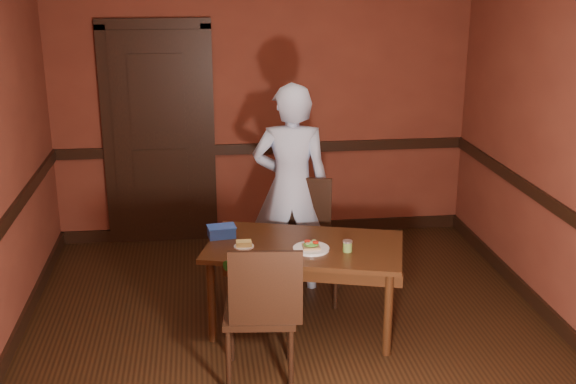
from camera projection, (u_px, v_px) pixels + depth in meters
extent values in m
cube|color=black|center=(294.00, 345.00, 5.19)|extent=(4.00, 4.50, 0.01)
cube|color=maroon|center=(263.00, 102.00, 6.91)|extent=(4.00, 0.02, 2.70)
cube|color=maroon|center=(376.00, 327.00, 2.65)|extent=(4.00, 0.02, 2.70)
cube|color=black|center=(264.00, 148.00, 7.03)|extent=(4.00, 0.03, 0.10)
cube|color=black|center=(569.00, 216.00, 5.15)|extent=(0.03, 4.50, 0.10)
cube|color=black|center=(265.00, 229.00, 7.29)|extent=(4.00, 0.03, 0.12)
cube|color=black|center=(7.00, 356.00, 4.94)|extent=(0.03, 4.50, 0.12)
cube|color=black|center=(556.00, 322.00, 5.41)|extent=(0.03, 4.50, 0.12)
cube|color=black|center=(159.00, 139.00, 6.85)|extent=(0.85, 0.04, 2.05)
cube|color=black|center=(108.00, 140.00, 6.81)|extent=(0.10, 0.06, 2.15)
cube|color=black|center=(209.00, 138.00, 6.92)|extent=(0.10, 0.06, 2.15)
cube|color=black|center=(153.00, 24.00, 6.54)|extent=(1.05, 0.06, 0.10)
cube|color=#331B0C|center=(304.00, 286.00, 5.37)|extent=(1.58, 1.16, 0.66)
imported|color=#A4B7D9|center=(291.00, 188.00, 5.91)|extent=(0.68, 0.50, 1.73)
cylinder|color=silver|center=(311.00, 249.00, 5.17)|extent=(0.26, 0.26, 0.01)
cube|color=#9D7A4C|center=(311.00, 247.00, 5.16)|extent=(0.12, 0.11, 0.02)
ellipsoid|color=#3F812B|center=(311.00, 244.00, 5.16)|extent=(0.11, 0.10, 0.03)
cylinder|color=red|center=(307.00, 241.00, 5.16)|extent=(0.04, 0.04, 0.01)
cylinder|color=red|center=(316.00, 242.00, 5.15)|extent=(0.04, 0.04, 0.01)
cylinder|color=#8BA965|center=(308.00, 244.00, 5.12)|extent=(0.03, 0.03, 0.01)
cylinder|color=#8BA965|center=(314.00, 241.00, 5.18)|extent=(0.03, 0.03, 0.01)
cylinder|color=#8BA965|center=(311.00, 242.00, 5.15)|extent=(0.03, 0.03, 0.01)
cylinder|color=olive|center=(347.00, 247.00, 5.13)|extent=(0.07, 0.07, 0.07)
cylinder|color=silver|center=(348.00, 241.00, 5.12)|extent=(0.07, 0.07, 0.01)
cylinder|color=silver|center=(244.00, 246.00, 5.22)|extent=(0.15, 0.15, 0.01)
cube|color=#E7D16B|center=(244.00, 243.00, 5.22)|extent=(0.11, 0.07, 0.04)
cube|color=blue|center=(222.00, 232.00, 5.40)|extent=(0.21, 0.16, 0.08)
cube|color=blue|center=(221.00, 227.00, 5.39)|extent=(0.22, 0.17, 0.01)
cylinder|color=#194A16|center=(241.00, 261.00, 4.89)|extent=(0.25, 0.21, 0.07)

